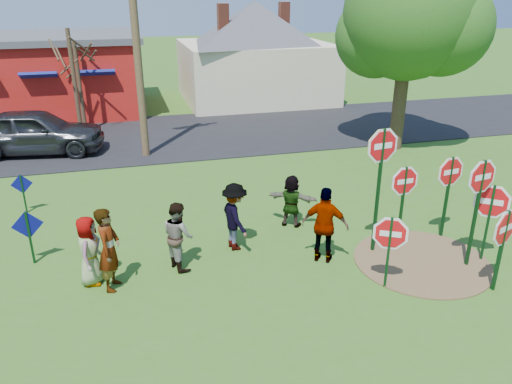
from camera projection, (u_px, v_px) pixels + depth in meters
ground at (229, 266)px, 11.71m from camera, size 120.00×120.00×0.00m
road at (173, 135)px, 21.97m from camera, size 120.00×7.50×0.04m
dirt_patch at (422, 261)px, 11.90m from camera, size 3.20×3.20×0.03m
red_building at (49, 73)px, 25.69m from camera, size 9.40×7.69×3.90m
cream_house at (255, 48)px, 27.99m from camera, size 9.40×9.40×6.50m
stop_sign_a at (390, 238)px, 10.47m from camera, size 0.89×0.50×1.81m
stop_sign_b at (381, 159)px, 11.50m from camera, size 1.10×0.17×3.28m
stop_sign_c at (480, 189)px, 11.02m from camera, size 1.04×0.20×2.76m
stop_sign_d at (450, 178)px, 12.49m from camera, size 1.04×0.15×2.34m
stop_sign_e at (504, 234)px, 10.30m from camera, size 1.03×0.39×2.03m
stop_sign_f at (491, 206)px, 11.47m from camera, size 0.87×0.69×2.07m
stop_sign_g at (404, 190)px, 11.89m from camera, size 0.97×0.08×2.31m
blue_diamond_c at (29, 231)px, 11.55m from camera, size 0.69×0.14×1.35m
blue_diamond_d at (23, 189)px, 14.23m from camera, size 0.58×0.07×1.18m
person_a at (89, 251)px, 10.79m from camera, size 0.68×0.88×1.59m
person_b at (109, 249)px, 10.54m from camera, size 0.63×0.79×1.89m
person_c at (178, 235)px, 11.42m from camera, size 0.85×0.96×1.62m
person_d at (235, 217)px, 12.22m from camera, size 0.83×1.21×1.72m
person_e at (325, 225)px, 11.62m from camera, size 1.17×0.97×1.87m
person_f at (291, 201)px, 13.46m from camera, size 1.36×1.10×1.46m
suv at (35, 131)px, 19.26m from camera, size 5.35×2.76×1.74m
utility_pole at (135, 26)px, 17.54m from camera, size 2.20×0.65×9.14m
leafy_tree at (412, 21)px, 18.53m from camera, size 5.37×4.90×7.63m
bare_tree_east at (72, 67)px, 21.19m from camera, size 1.80×1.80×4.52m
bare_tree_extra at (78, 73)px, 22.38m from camera, size 1.80×1.80×3.87m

